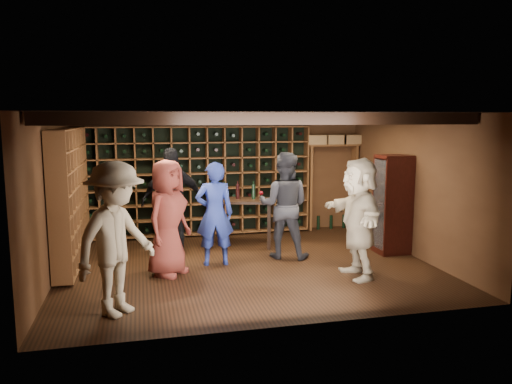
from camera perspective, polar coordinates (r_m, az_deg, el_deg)
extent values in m
plane|color=black|center=(8.38, -0.99, -8.39)|extent=(6.00, 6.00, 0.00)
plane|color=#54331D|center=(10.55, -3.87, 2.01)|extent=(6.00, 0.00, 6.00)
plane|color=#54331D|center=(5.73, 4.27, -3.43)|extent=(6.00, 0.00, 6.00)
plane|color=#54331D|center=(8.04, -22.40, -0.61)|extent=(0.00, 5.00, 5.00)
plane|color=#54331D|center=(9.21, 17.55, 0.71)|extent=(0.00, 5.00, 5.00)
plane|color=black|center=(8.03, -1.03, 8.96)|extent=(6.00, 6.00, 0.00)
cube|color=black|center=(6.47, 1.98, 8.38)|extent=(5.90, 0.18, 0.16)
cube|color=black|center=(7.54, -0.22, 8.39)|extent=(5.90, 0.18, 0.16)
cube|color=black|center=(8.61, -1.88, 8.39)|extent=(5.90, 0.18, 0.16)
cube|color=black|center=(9.69, -3.17, 8.39)|extent=(5.90, 0.18, 0.16)
cylinder|color=black|center=(7.86, -9.70, 8.05)|extent=(0.10, 0.10, 0.10)
cylinder|color=black|center=(8.48, 0.40, 8.19)|extent=(0.10, 0.10, 0.10)
cylinder|color=black|center=(8.15, 9.18, 8.08)|extent=(0.10, 0.10, 0.10)
cylinder|color=black|center=(9.17, -3.86, 8.19)|extent=(0.10, 0.10, 0.10)
cube|color=brown|center=(10.32, -6.59, 1.28)|extent=(4.65, 0.30, 2.20)
cube|color=black|center=(10.32, -6.59, 1.28)|extent=(4.56, 0.02, 2.16)
cube|color=brown|center=(8.84, -20.44, -0.40)|extent=(0.30, 2.65, 2.20)
cube|color=black|center=(8.84, -20.44, -0.40)|extent=(0.29, 0.02, 2.16)
cube|color=brown|center=(10.97, 8.77, 5.32)|extent=(1.15, 0.32, 0.04)
cube|color=brown|center=(11.26, 11.12, 0.64)|extent=(0.05, 0.28, 1.85)
cube|color=brown|center=(10.88, 6.12, 0.48)|extent=(0.05, 0.28, 1.85)
cube|color=#A98354|center=(10.82, 6.81, 5.96)|extent=(0.40, 0.30, 0.20)
cube|color=#A98354|center=(10.98, 9.03, 5.95)|extent=(0.40, 0.30, 0.20)
cube|color=#A98354|center=(11.12, 10.71, 5.94)|extent=(0.40, 0.30, 0.20)
cube|color=black|center=(9.48, 15.14, -6.39)|extent=(0.55, 0.50, 0.10)
cube|color=black|center=(9.30, 15.34, -1.31)|extent=(0.55, 0.50, 1.70)
cube|color=white|center=(9.18, 13.91, -1.39)|extent=(0.01, 0.46, 1.60)
cube|color=black|center=(9.30, 15.34, -1.31)|extent=(0.50, 0.44, 0.02)
sphere|color=#59260C|center=(9.27, 15.26, -0.71)|extent=(0.18, 0.18, 0.18)
imported|color=navy|center=(8.27, -4.75, -2.49)|extent=(0.65, 0.44, 1.73)
imported|color=black|center=(8.69, 3.23, -1.53)|extent=(1.11, 1.00, 1.85)
imported|color=maroon|center=(7.82, -10.06, -2.93)|extent=(0.99, 1.05, 1.80)
imported|color=black|center=(9.04, -9.46, -1.04)|extent=(1.16, 0.57, 1.91)
imported|color=gray|center=(6.36, -15.69, -5.23)|extent=(1.35, 1.40, 1.91)
imported|color=tan|center=(7.76, 11.63, -2.92)|extent=(0.59, 1.72, 1.84)
cube|color=black|center=(9.45, -1.82, -0.98)|extent=(1.32, 0.90, 0.05)
cube|color=black|center=(9.34, -5.30, -3.93)|extent=(0.07, 0.07, 0.86)
cube|color=black|center=(9.26, 1.49, -4.01)|extent=(0.07, 0.07, 0.86)
cube|color=black|center=(9.83, -4.90, -3.31)|extent=(0.07, 0.07, 0.86)
cube|color=black|center=(9.75, 1.54, -3.38)|extent=(0.07, 0.07, 0.86)
cylinder|color=black|center=(9.50, -3.61, 0.07)|extent=(0.07, 0.07, 0.28)
cylinder|color=black|center=(9.47, -2.10, 0.06)|extent=(0.07, 0.07, 0.28)
cylinder|color=black|center=(9.45, -0.29, 0.05)|extent=(0.07, 0.07, 0.28)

